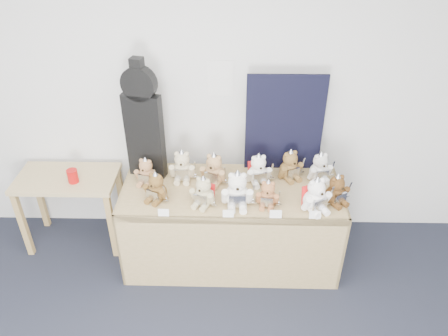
{
  "coord_description": "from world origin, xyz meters",
  "views": [
    {
      "loc": [
        0.43,
        -0.85,
        2.82
      ],
      "look_at": [
        0.38,
        1.91,
        1.01
      ],
      "focal_mm": 35.0,
      "sensor_mm": 36.0,
      "label": 1
    }
  ],
  "objects_px": {
    "guitar_case": "(143,122)",
    "teddy_front_right": "(268,195)",
    "display_table": "(231,210)",
    "teddy_back_right": "(290,166)",
    "teddy_back_far_left": "(146,172)",
    "teddy_front_left": "(203,192)",
    "red_cup": "(73,176)",
    "teddy_front_end": "(337,191)",
    "teddy_front_centre": "(237,191)",
    "teddy_back_centre_right": "(258,170)",
    "teddy_front_far_right": "(316,196)",
    "side_table": "(69,188)",
    "teddy_back_end": "(320,168)",
    "teddy_front_far_left": "(156,188)",
    "teddy_back_centre_left": "(214,170)",
    "teddy_back_left": "(182,167)"
  },
  "relations": [
    {
      "from": "red_cup",
      "to": "teddy_front_end",
      "type": "xyz_separation_m",
      "value": [
        2.13,
        -0.28,
        0.08
      ]
    },
    {
      "from": "teddy_back_left",
      "to": "teddy_back_end",
      "type": "height_order",
      "value": "teddy_back_left"
    },
    {
      "from": "teddy_front_far_right",
      "to": "teddy_front_left",
      "type": "bearing_deg",
      "value": 152.26
    },
    {
      "from": "teddy_front_far_right",
      "to": "teddy_back_centre_right",
      "type": "xyz_separation_m",
      "value": [
        -0.41,
        0.35,
        -0.01
      ]
    },
    {
      "from": "teddy_front_left",
      "to": "teddy_front_right",
      "type": "relative_size",
      "value": 1.11
    },
    {
      "from": "display_table",
      "to": "teddy_back_far_left",
      "type": "height_order",
      "value": "teddy_back_far_left"
    },
    {
      "from": "teddy_back_far_left",
      "to": "teddy_front_end",
      "type": "bearing_deg",
      "value": 5.3
    },
    {
      "from": "teddy_front_far_right",
      "to": "teddy_back_centre_right",
      "type": "height_order",
      "value": "teddy_front_far_right"
    },
    {
      "from": "teddy_front_right",
      "to": "teddy_back_far_left",
      "type": "bearing_deg",
      "value": 172.49
    },
    {
      "from": "red_cup",
      "to": "teddy_front_far_left",
      "type": "bearing_deg",
      "value": -19.56
    },
    {
      "from": "teddy_front_centre",
      "to": "teddy_front_right",
      "type": "xyz_separation_m",
      "value": [
        0.23,
        0.0,
        -0.03
      ]
    },
    {
      "from": "teddy_back_centre_left",
      "to": "teddy_back_end",
      "type": "xyz_separation_m",
      "value": [
        0.87,
        0.06,
        -0.01
      ]
    },
    {
      "from": "teddy_back_end",
      "to": "teddy_front_right",
      "type": "bearing_deg",
      "value": -160.62
    },
    {
      "from": "teddy_front_right",
      "to": "teddy_back_centre_right",
      "type": "relative_size",
      "value": 0.85
    },
    {
      "from": "side_table",
      "to": "teddy_back_right",
      "type": "height_order",
      "value": "teddy_back_right"
    },
    {
      "from": "guitar_case",
      "to": "teddy_back_right",
      "type": "distance_m",
      "value": 1.25
    },
    {
      "from": "teddy_front_left",
      "to": "teddy_front_right",
      "type": "xyz_separation_m",
      "value": [
        0.49,
        -0.0,
        -0.01
      ]
    },
    {
      "from": "teddy_back_centre_left",
      "to": "teddy_front_centre",
      "type": "bearing_deg",
      "value": -39.26
    },
    {
      "from": "teddy_front_far_right",
      "to": "teddy_front_end",
      "type": "bearing_deg",
      "value": 2.41
    },
    {
      "from": "display_table",
      "to": "teddy_back_right",
      "type": "xyz_separation_m",
      "value": [
        0.48,
        0.25,
        0.27
      ]
    },
    {
      "from": "display_table",
      "to": "teddy_back_far_left",
      "type": "distance_m",
      "value": 0.76
    },
    {
      "from": "guitar_case",
      "to": "teddy_front_left",
      "type": "height_order",
      "value": "guitar_case"
    },
    {
      "from": "guitar_case",
      "to": "teddy_front_right",
      "type": "xyz_separation_m",
      "value": [
        0.98,
        -0.41,
        -0.4
      ]
    },
    {
      "from": "teddy_front_end",
      "to": "teddy_back_end",
      "type": "bearing_deg",
      "value": 74.3
    },
    {
      "from": "teddy_front_far_left",
      "to": "teddy_front_centre",
      "type": "relative_size",
      "value": 0.81
    },
    {
      "from": "teddy_front_left",
      "to": "teddy_back_end",
      "type": "relative_size",
      "value": 0.99
    },
    {
      "from": "teddy_front_far_right",
      "to": "teddy_front_far_left",
      "type": "bearing_deg",
      "value": 150.84
    },
    {
      "from": "display_table",
      "to": "guitar_case",
      "type": "bearing_deg",
      "value": 158.45
    },
    {
      "from": "teddy_front_centre",
      "to": "teddy_front_far_left",
      "type": "bearing_deg",
      "value": 173.56
    },
    {
      "from": "teddy_front_left",
      "to": "display_table",
      "type": "bearing_deg",
      "value": 53.19
    },
    {
      "from": "teddy_front_right",
      "to": "teddy_back_centre_left",
      "type": "xyz_separation_m",
      "value": [
        -0.42,
        0.3,
        0.02
      ]
    },
    {
      "from": "side_table",
      "to": "teddy_back_left",
      "type": "height_order",
      "value": "teddy_back_left"
    },
    {
      "from": "display_table",
      "to": "red_cup",
      "type": "bearing_deg",
      "value": 172.09
    },
    {
      "from": "red_cup",
      "to": "teddy_back_end",
      "type": "xyz_separation_m",
      "value": [
        2.05,
        0.04,
        0.08
      ]
    },
    {
      "from": "teddy_front_centre",
      "to": "teddy_back_right",
      "type": "relative_size",
      "value": 1.16
    },
    {
      "from": "red_cup",
      "to": "teddy_back_far_left",
      "type": "xyz_separation_m",
      "value": [
        0.63,
        -0.04,
        0.07
      ]
    },
    {
      "from": "teddy_front_right",
      "to": "teddy_back_end",
      "type": "xyz_separation_m",
      "value": [
        0.45,
        0.36,
        0.01
      ]
    },
    {
      "from": "side_table",
      "to": "teddy_front_far_right",
      "type": "distance_m",
      "value": 2.11
    },
    {
      "from": "teddy_back_left",
      "to": "teddy_back_end",
      "type": "bearing_deg",
      "value": 1.66
    },
    {
      "from": "teddy_front_right",
      "to": "teddy_front_far_right",
      "type": "bearing_deg",
      "value": 1.56
    },
    {
      "from": "teddy_front_far_left",
      "to": "teddy_front_left",
      "type": "bearing_deg",
      "value": 16.97
    },
    {
      "from": "teddy_back_centre_left",
      "to": "teddy_back_right",
      "type": "xyz_separation_m",
      "value": [
        0.63,
        0.08,
        -0.0
      ]
    },
    {
      "from": "teddy_front_far_left",
      "to": "teddy_front_end",
      "type": "relative_size",
      "value": 0.98
    },
    {
      "from": "teddy_back_centre_right",
      "to": "teddy_front_far_left",
      "type": "bearing_deg",
      "value": -176.27
    },
    {
      "from": "side_table",
      "to": "teddy_back_far_left",
      "type": "relative_size",
      "value": 3.35
    },
    {
      "from": "red_cup",
      "to": "teddy_back_right",
      "type": "distance_m",
      "value": 1.81
    },
    {
      "from": "teddy_back_right",
      "to": "display_table",
      "type": "bearing_deg",
      "value": -178.05
    },
    {
      "from": "teddy_front_left",
      "to": "teddy_front_end",
      "type": "distance_m",
      "value": 1.02
    },
    {
      "from": "teddy_front_left",
      "to": "teddy_front_far_right",
      "type": "bearing_deg",
      "value": 19.81
    },
    {
      "from": "teddy_back_centre_right",
      "to": "red_cup",
      "type": "bearing_deg",
      "value": 165.69
    }
  ]
}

